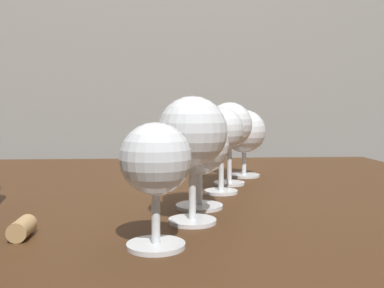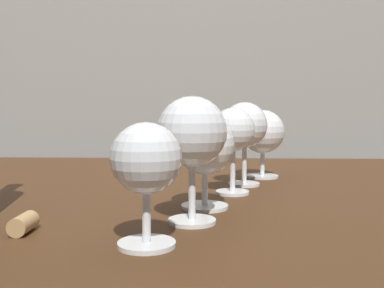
% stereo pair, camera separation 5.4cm
% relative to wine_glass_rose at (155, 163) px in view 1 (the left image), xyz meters
% --- Properties ---
extents(dining_table, '(1.19, 0.94, 0.70)m').
position_rel_wine_glass_rose_xyz_m(dining_table, '(0.01, 0.35, -0.17)').
color(dining_table, '#472B16').
rests_on(dining_table, ground_plane).
extents(wine_glass_rose, '(0.07, 0.07, 0.13)m').
position_rel_wine_glass_rose_xyz_m(wine_glass_rose, '(0.00, 0.00, 0.00)').
color(wine_glass_rose, white).
rests_on(wine_glass_rose, dining_table).
extents(wine_glass_pinot, '(0.09, 0.09, 0.16)m').
position_rel_wine_glass_rose_xyz_m(wine_glass_pinot, '(0.04, 0.10, 0.02)').
color(wine_glass_pinot, white).
rests_on(wine_glass_pinot, dining_table).
extents(wine_glass_cabernet, '(0.08, 0.08, 0.13)m').
position_rel_wine_glass_rose_xyz_m(wine_glass_cabernet, '(0.06, 0.18, -0.00)').
color(wine_glass_cabernet, white).
rests_on(wine_glass_cabernet, dining_table).
extents(wine_glass_chardonnay, '(0.07, 0.07, 0.14)m').
position_rel_wine_glass_rose_xyz_m(wine_glass_chardonnay, '(0.11, 0.29, 0.02)').
color(wine_glass_chardonnay, white).
rests_on(wine_glass_chardonnay, dining_table).
extents(wine_glass_amber, '(0.08, 0.08, 0.16)m').
position_rel_wine_glass_rose_xyz_m(wine_glass_amber, '(0.13, 0.37, 0.02)').
color(wine_glass_amber, white).
rests_on(wine_glass_amber, dining_table).
extents(wine_glass_port, '(0.09, 0.09, 0.14)m').
position_rel_wine_glass_rose_xyz_m(wine_glass_port, '(0.18, 0.46, 0.00)').
color(wine_glass_port, white).
rests_on(wine_glass_port, dining_table).
extents(cork, '(0.02, 0.04, 0.02)m').
position_rel_wine_glass_rose_xyz_m(cork, '(-0.15, 0.04, -0.08)').
color(cork, tan).
rests_on(cork, dining_table).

